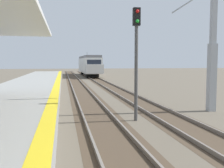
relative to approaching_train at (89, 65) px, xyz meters
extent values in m
cube|color=#999993|center=(-7.80, -38.87, -1.73)|extent=(5.00, 80.00, 0.90)
cube|color=yellow|center=(-5.55, -38.87, -1.27)|extent=(0.50, 80.00, 0.01)
cube|color=#4C3D2D|center=(-3.40, -34.87, -2.17)|extent=(2.34, 120.00, 0.01)
cube|color=slate|center=(-4.12, -34.87, -2.09)|extent=(0.08, 120.00, 0.15)
cube|color=slate|center=(-2.68, -34.87, -2.09)|extent=(0.08, 120.00, 0.15)
cube|color=#4C3D2D|center=(0.00, -34.87, -2.17)|extent=(2.34, 120.00, 0.01)
cube|color=slate|center=(-0.72, -34.87, -2.09)|extent=(0.08, 120.00, 0.15)
cube|color=slate|center=(0.72, -34.87, -2.09)|extent=(0.08, 120.00, 0.15)
cube|color=silver|center=(0.00, 0.38, -0.11)|extent=(2.90, 18.00, 2.70)
cube|color=slate|center=(0.00, 0.38, 1.46)|extent=(2.67, 18.00, 0.44)
cube|color=black|center=(0.00, -8.64, 0.30)|extent=(2.32, 0.06, 1.21)
cube|color=silver|center=(0.00, -9.42, -0.58)|extent=(2.78, 1.60, 1.49)
cube|color=black|center=(1.46, 0.38, 0.30)|extent=(0.04, 15.84, 0.86)
cylinder|color=#333333|center=(0.00, 3.98, 2.13)|extent=(0.06, 0.06, 0.90)
cube|color=black|center=(0.00, -5.47, -1.82)|extent=(2.17, 2.20, 0.72)
cube|color=black|center=(0.00, 6.23, -1.82)|extent=(2.17, 2.20, 0.72)
cylinder|color=#4C4C4C|center=(-1.73, -40.13, 0.02)|extent=(0.16, 0.16, 4.40)
cube|color=black|center=(-1.73, -40.13, 2.62)|extent=(0.32, 0.24, 0.80)
sphere|color=red|center=(-1.73, -40.27, 2.84)|extent=(0.16, 0.16, 0.16)
sphere|color=green|center=(-1.73, -40.27, 2.40)|extent=(0.16, 0.16, 0.16)
cube|color=#9EA3A8|center=(3.06, -38.55, -0.30)|extent=(0.40, 0.40, 3.75)
cube|color=#9EA3A8|center=(3.06, -38.55, 3.45)|extent=(0.28, 0.28, 3.75)
camera|label=1|loc=(-5.07, -52.00, 0.58)|focal=42.59mm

